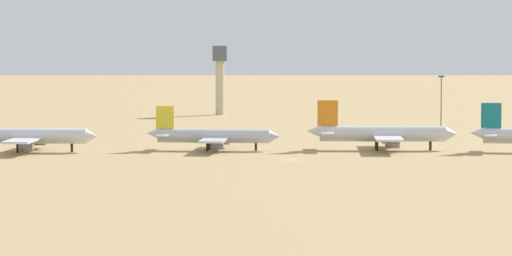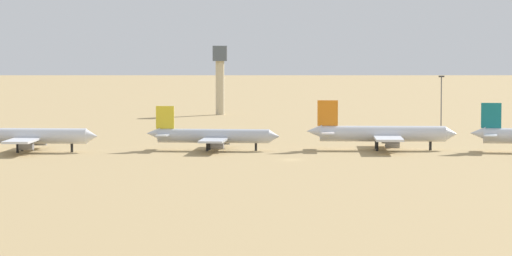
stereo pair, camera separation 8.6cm
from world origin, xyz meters
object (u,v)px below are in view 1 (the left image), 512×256
(parked_jet_orange_4, at_px, (381,134))
(parked_jet_yellow_3, at_px, (212,136))
(parked_jet_orange_2, at_px, (24,136))
(light_pole_mid, at_px, (441,99))
(control_tower, at_px, (220,73))

(parked_jet_orange_4, bearing_deg, parked_jet_yellow_3, -176.17)
(parked_jet_yellow_3, bearing_deg, parked_jet_orange_2, -169.41)
(parked_jet_orange_4, distance_m, light_pole_mid, 82.55)
(light_pole_mid, bearing_deg, control_tower, 133.06)
(parked_jet_orange_4, relative_size, control_tower, 1.52)
(parked_jet_yellow_3, distance_m, light_pole_mid, 106.06)
(control_tower, bearing_deg, parked_jet_orange_2, -105.05)
(parked_jet_orange_4, xyz_separation_m, light_pole_mid, (24.99, 78.48, 5.47))
(parked_jet_orange_4, height_order, control_tower, control_tower)
(parked_jet_yellow_3, xyz_separation_m, control_tower, (-4.11, 158.53, 11.73))
(parked_jet_yellow_3, relative_size, control_tower, 1.36)
(parked_jet_orange_4, bearing_deg, light_pole_mid, 73.61)
(parked_jet_orange_2, xyz_separation_m, parked_jet_orange_4, (91.92, 6.88, 0.13))
(parked_jet_yellow_3, height_order, control_tower, control_tower)
(parked_jet_orange_2, distance_m, control_tower, 169.64)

